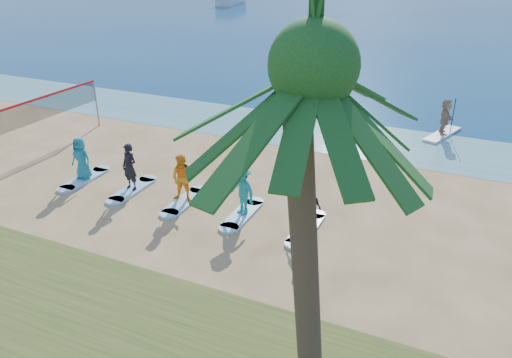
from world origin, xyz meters
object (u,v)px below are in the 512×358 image
at_px(surfboard_1, 132,190).
at_px(surfboard_4, 306,229).
at_px(surfboard_2, 185,201).
at_px(student_2, 183,178).
at_px(surfboard_3, 242,214).
at_px(paddleboarder, 445,116).
at_px(student_4, 307,206).
at_px(surfboard_0, 85,179).
at_px(student_1, 130,167).
at_px(palm_tree, 313,70).
at_px(paddleboard, 442,134).
at_px(student_0, 81,158).
at_px(volleyball_net, 25,115).
at_px(boat_offshore_a, 231,4).
at_px(student_3, 242,190).

bearing_deg(surfboard_1, surfboard_4, 0.00).
distance_m(surfboard_2, student_2, 0.96).
bearing_deg(surfboard_3, paddleboarder, 64.15).
bearing_deg(student_4, surfboard_0, -173.74).
distance_m(student_1, student_2, 2.42).
relative_size(palm_tree, paddleboard, 2.76).
bearing_deg(paddleboarder, paddleboard, -0.00).
relative_size(student_0, surfboard_3, 0.80).
bearing_deg(student_2, paddleboard, 45.27).
xyz_separation_m(volleyball_net, student_4, (13.82, -1.21, -0.97)).
relative_size(volleyball_net, student_1, 4.85).
bearing_deg(palm_tree, student_4, 107.75).
height_order(student_0, surfboard_4, student_0).
height_order(student_1, surfboard_4, student_1).
bearing_deg(paddleboard, student_4, -86.94).
bearing_deg(palm_tree, surfboard_4, 107.75).
distance_m(paddleboard, student_4, 12.18).
height_order(surfboard_2, surfboard_4, same).
bearing_deg(surfboard_0, surfboard_1, 0.00).
bearing_deg(surfboard_1, boat_offshore_a, 113.72).
bearing_deg(boat_offshore_a, surfboard_0, -76.29).
height_order(volleyball_net, surfboard_1, volleyball_net).
relative_size(boat_offshore_a, student_0, 4.42).
height_order(paddleboarder, surfboard_1, paddleboarder).
height_order(surfboard_0, student_0, student_0).
relative_size(paddleboarder, surfboard_2, 0.81).
distance_m(volleyball_net, surfboard_0, 4.71).
height_order(paddleboard, surfboard_3, paddleboard).
distance_m(paddleboard, student_2, 14.26).
relative_size(boat_offshore_a, student_3, 4.19).
distance_m(paddleboard, surfboard_3, 13.00).
xyz_separation_m(surfboard_1, surfboard_4, (7.25, 0.00, 0.00)).
bearing_deg(surfboard_4, student_3, 180.00).
bearing_deg(palm_tree, surfboard_1, 145.59).
xyz_separation_m(surfboard_3, surfboard_4, (2.42, 0.00, 0.00)).
relative_size(boat_offshore_a, surfboard_3, 3.54).
relative_size(palm_tree, paddleboarder, 4.63).
distance_m(student_0, student_4, 9.67).
distance_m(student_1, student_3, 4.83).
xyz_separation_m(paddleboard, student_2, (-8.09, -11.70, 0.95)).
bearing_deg(student_4, palm_tree, -65.99).
bearing_deg(palm_tree, volleyball_net, 154.48).
bearing_deg(paddleboarder, student_1, 124.03).
relative_size(surfboard_1, surfboard_2, 1.00).
relative_size(paddleboard, surfboard_2, 1.36).
relative_size(student_1, student_3, 1.01).
bearing_deg(student_0, student_4, -2.20).
height_order(paddleboarder, student_3, student_3).
xyz_separation_m(surfboard_2, surfboard_3, (2.42, 0.00, 0.00)).
xyz_separation_m(surfboard_0, student_1, (2.42, 0.00, 0.98)).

